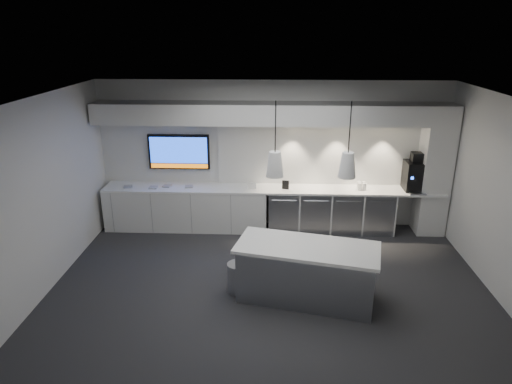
{
  "coord_description": "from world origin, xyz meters",
  "views": [
    {
      "loc": [
        0.05,
        -6.5,
        3.93
      ],
      "look_at": [
        -0.27,
        1.1,
        1.2
      ],
      "focal_mm": 32.0,
      "sensor_mm": 36.0,
      "label": 1
    }
  ],
  "objects_px": {
    "coffee_machine": "(415,175)",
    "bin": "(238,278)",
    "island": "(306,272)",
    "wall_tv": "(179,152)"
  },
  "relations": [
    {
      "from": "wall_tv",
      "to": "bin",
      "type": "relative_size",
      "value": 2.58
    },
    {
      "from": "island",
      "to": "coffee_machine",
      "type": "relative_size",
      "value": 2.97
    },
    {
      "from": "coffee_machine",
      "to": "bin",
      "type": "bearing_deg",
      "value": -143.3
    },
    {
      "from": "wall_tv",
      "to": "island",
      "type": "distance_m",
      "value": 3.92
    },
    {
      "from": "bin",
      "to": "coffee_machine",
      "type": "height_order",
      "value": "coffee_machine"
    },
    {
      "from": "wall_tv",
      "to": "coffee_machine",
      "type": "relative_size",
      "value": 1.65
    },
    {
      "from": "wall_tv",
      "to": "bin",
      "type": "xyz_separation_m",
      "value": [
        1.41,
        -2.68,
        -1.32
      ]
    },
    {
      "from": "island",
      "to": "bin",
      "type": "relative_size",
      "value": 4.65
    },
    {
      "from": "wall_tv",
      "to": "coffee_machine",
      "type": "height_order",
      "value": "wall_tv"
    },
    {
      "from": "wall_tv",
      "to": "island",
      "type": "relative_size",
      "value": 0.55
    }
  ]
}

